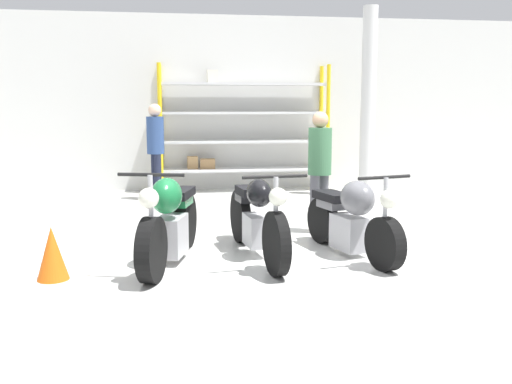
{
  "coord_description": "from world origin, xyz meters",
  "views": [
    {
      "loc": [
        -1.01,
        -6.43,
        1.74
      ],
      "look_at": [
        0.0,
        0.4,
        0.7
      ],
      "focal_mm": 40.0,
      "sensor_mm": 36.0,
      "label": 1
    }
  ],
  "objects_px": {
    "motorcycle_grey": "(351,218)",
    "person_browsing": "(320,162)",
    "shelving_rack": "(241,128)",
    "person_near_rack": "(156,143)",
    "motorcycle_black": "(257,217)",
    "traffic_cone": "(52,253)",
    "motorcycle_green": "(170,222)"
  },
  "relations": [
    {
      "from": "motorcycle_green",
      "to": "person_browsing",
      "type": "bearing_deg",
      "value": 136.88
    },
    {
      "from": "shelving_rack",
      "to": "person_near_rack",
      "type": "distance_m",
      "value": 1.97
    },
    {
      "from": "shelving_rack",
      "to": "person_near_rack",
      "type": "xyz_separation_m",
      "value": [
        -1.71,
        -0.95,
        -0.24
      ]
    },
    {
      "from": "motorcycle_grey",
      "to": "person_near_rack",
      "type": "relative_size",
      "value": 1.07
    },
    {
      "from": "motorcycle_black",
      "to": "motorcycle_green",
      "type": "bearing_deg",
      "value": -91.34
    },
    {
      "from": "motorcycle_green",
      "to": "motorcycle_black",
      "type": "xyz_separation_m",
      "value": [
        0.99,
        0.1,
        -0.0
      ]
    },
    {
      "from": "person_browsing",
      "to": "person_near_rack",
      "type": "relative_size",
      "value": 0.93
    },
    {
      "from": "motorcycle_grey",
      "to": "motorcycle_black",
      "type": "bearing_deg",
      "value": -108.38
    },
    {
      "from": "motorcycle_grey",
      "to": "traffic_cone",
      "type": "height_order",
      "value": "motorcycle_grey"
    },
    {
      "from": "motorcycle_green",
      "to": "motorcycle_black",
      "type": "height_order",
      "value": "motorcycle_green"
    },
    {
      "from": "person_browsing",
      "to": "person_near_rack",
      "type": "xyz_separation_m",
      "value": [
        -2.3,
        3.16,
        0.08
      ]
    },
    {
      "from": "motorcycle_green",
      "to": "motorcycle_grey",
      "type": "distance_m",
      "value": 2.1
    },
    {
      "from": "person_near_rack",
      "to": "traffic_cone",
      "type": "relative_size",
      "value": 3.25
    },
    {
      "from": "shelving_rack",
      "to": "motorcycle_grey",
      "type": "distance_m",
      "value": 5.5
    },
    {
      "from": "motorcycle_black",
      "to": "person_near_rack",
      "type": "xyz_separation_m",
      "value": [
        -1.25,
        4.35,
        0.59
      ]
    },
    {
      "from": "person_browsing",
      "to": "motorcycle_black",
      "type": "bearing_deg",
      "value": 108.47
    },
    {
      "from": "motorcycle_green",
      "to": "traffic_cone",
      "type": "height_order",
      "value": "motorcycle_green"
    },
    {
      "from": "motorcycle_grey",
      "to": "person_near_rack",
      "type": "xyz_separation_m",
      "value": [
        -2.36,
        4.44,
        0.61
      ]
    },
    {
      "from": "person_near_rack",
      "to": "shelving_rack",
      "type": "bearing_deg",
      "value": -171.24
    },
    {
      "from": "shelving_rack",
      "to": "motorcycle_black",
      "type": "bearing_deg",
      "value": -94.99
    },
    {
      "from": "motorcycle_green",
      "to": "shelving_rack",
      "type": "bearing_deg",
      "value": 179.56
    },
    {
      "from": "motorcycle_black",
      "to": "person_near_rack",
      "type": "bearing_deg",
      "value": -171.09
    },
    {
      "from": "motorcycle_green",
      "to": "motorcycle_grey",
      "type": "height_order",
      "value": "motorcycle_green"
    },
    {
      "from": "person_browsing",
      "to": "traffic_cone",
      "type": "height_order",
      "value": "person_browsing"
    },
    {
      "from": "motorcycle_black",
      "to": "traffic_cone",
      "type": "xyz_separation_m",
      "value": [
        -2.17,
        -0.56,
        -0.19
      ]
    },
    {
      "from": "shelving_rack",
      "to": "traffic_cone",
      "type": "xyz_separation_m",
      "value": [
        -2.63,
        -5.87,
        -1.03
      ]
    },
    {
      "from": "traffic_cone",
      "to": "person_browsing",
      "type": "bearing_deg",
      "value": 28.53
    },
    {
      "from": "motorcycle_grey",
      "to": "person_browsing",
      "type": "xyz_separation_m",
      "value": [
        -0.05,
        1.28,
        0.53
      ]
    },
    {
      "from": "motorcycle_green",
      "to": "motorcycle_black",
      "type": "bearing_deg",
      "value": 110.36
    },
    {
      "from": "motorcycle_grey",
      "to": "person_browsing",
      "type": "relative_size",
      "value": 1.15
    },
    {
      "from": "motorcycle_black",
      "to": "traffic_cone",
      "type": "bearing_deg",
      "value": -82.58
    },
    {
      "from": "motorcycle_grey",
      "to": "person_browsing",
      "type": "distance_m",
      "value": 1.38
    }
  ]
}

